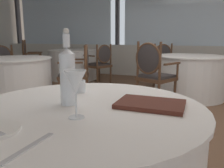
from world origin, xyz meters
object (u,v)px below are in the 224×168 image
(dining_chair_1_1, at_px, (165,61))
(dining_chair_1_2, at_px, (153,70))
(dining_chair_2_0, at_px, (3,65))
(dining_chair_3_1, at_px, (30,57))
(menu_book, at_px, (151,104))
(dining_chair_3_0, at_px, (89,54))
(water_tumbler, at_px, (80,86))
(dining_chair_2_2, at_px, (79,69))
(water_bottle, at_px, (68,74))
(wine_glass, at_px, (75,83))
(dining_chair_3_2, at_px, (101,61))

(dining_chair_1_1, relative_size, dining_chair_1_2, 0.92)
(dining_chair_2_0, bearing_deg, dining_chair_3_1, 143.44)
(menu_book, relative_size, dining_chair_2_0, 0.33)
(dining_chair_1_2, bearing_deg, dining_chair_2_0, 116.55)
(dining_chair_3_0, xyz_separation_m, dining_chair_3_1, (-0.75, -1.68, 0.02))
(water_tumbler, xyz_separation_m, dining_chair_2_2, (-1.20, 2.02, -0.22))
(menu_book, bearing_deg, dining_chair_3_0, 119.33)
(dining_chair_2_0, height_order, dining_chair_3_1, dining_chair_3_1)
(water_bottle, xyz_separation_m, dining_chair_2_0, (-3.02, 2.39, -0.34))
(dining_chair_1_2, height_order, dining_chair_3_1, dining_chair_1_2)
(wine_glass, height_order, dining_chair_2_0, wine_glass)
(dining_chair_2_0, bearing_deg, dining_chair_1_1, 68.27)
(dining_chair_2_2, bearing_deg, dining_chair_3_1, -57.36)
(wine_glass, relative_size, dining_chair_1_2, 0.19)
(dining_chair_2_0, relative_size, dining_chair_3_1, 0.92)
(wine_glass, relative_size, menu_book, 0.63)
(dining_chair_1_1, distance_m, dining_chair_2_0, 3.33)
(water_bottle, bearing_deg, dining_chair_2_2, 119.42)
(water_tumbler, xyz_separation_m, menu_book, (0.45, -0.12, -0.03))
(water_tumbler, distance_m, menu_book, 0.46)
(wine_glass, height_order, dining_chair_3_2, wine_glass)
(menu_book, bearing_deg, dining_chair_3_1, 136.24)
(water_bottle, distance_m, dining_chair_1_1, 4.28)
(wine_glass, height_order, menu_book, wine_glass)
(water_tumbler, bearing_deg, dining_chair_3_1, 135.09)
(dining_chair_3_2, bearing_deg, dining_chair_2_2, 126.22)
(wine_glass, distance_m, dining_chair_3_0, 6.13)
(water_bottle, relative_size, wine_glass, 1.86)
(wine_glass, distance_m, dining_chair_2_0, 4.06)
(water_bottle, relative_size, dining_chair_2_0, 0.39)
(dining_chair_3_2, bearing_deg, water_bottle, 136.80)
(dining_chair_3_1, bearing_deg, water_tumbler, -81.14)
(water_bottle, bearing_deg, dining_chair_3_0, 117.08)
(water_tumbler, xyz_separation_m, dining_chair_1_2, (-0.05, 2.20, -0.20))
(menu_book, relative_size, dining_chair_3_2, 0.34)
(water_bottle, height_order, dining_chair_2_2, water_bottle)
(dining_chair_2_0, relative_size, dining_chair_3_0, 0.98)
(menu_book, height_order, dining_chair_3_1, dining_chair_3_1)
(water_bottle, xyz_separation_m, dining_chair_1_1, (-0.26, 4.25, -0.35))
(wine_glass, height_order, dining_chair_3_1, dining_chair_3_1)
(dining_chair_3_2, bearing_deg, dining_chair_2_0, 68.80)
(dining_chair_1_1, relative_size, dining_chair_2_2, 0.98)
(menu_book, bearing_deg, dining_chair_2_2, 126.11)
(wine_glass, xyz_separation_m, dining_chair_1_1, (-0.39, 4.40, -0.35))
(dining_chair_1_2, height_order, dining_chair_2_2, dining_chair_1_2)
(dining_chair_3_1, bearing_deg, dining_chair_3_0, 29.84)
(water_tumbler, relative_size, dining_chair_3_0, 0.08)
(water_tumbler, height_order, dining_chair_3_2, dining_chair_3_2)
(dining_chair_3_2, bearing_deg, dining_chair_3_0, -29.98)
(dining_chair_2_0, relative_size, dining_chair_2_2, 0.97)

